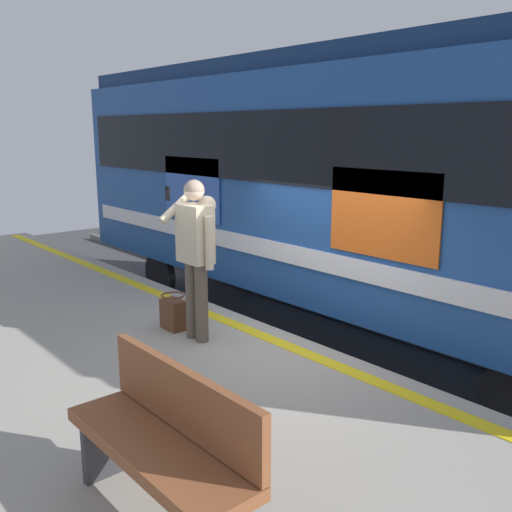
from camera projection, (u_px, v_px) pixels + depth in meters
ground_plane at (292, 404)px, 6.55m from camera, size 25.54×25.54×0.00m
platform at (81, 451)px, 4.82m from camera, size 17.03×5.10×0.87m
safety_line at (274, 340)px, 6.16m from camera, size 16.69×0.16×0.01m
track_rail_near at (362, 368)px, 7.34m from camera, size 22.13×0.08×0.16m
track_rail_far at (423, 342)px, 8.26m from camera, size 22.13×0.08×0.16m
train_carriage at (343, 174)px, 8.02m from camera, size 9.97×2.84×3.94m
passenger at (196, 247)px, 5.99m from camera, size 0.57×0.55×1.75m
handbag at (173, 313)px, 6.49m from camera, size 0.30×0.28×0.41m
bench at (166, 440)px, 3.29m from camera, size 1.48×0.44×0.90m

